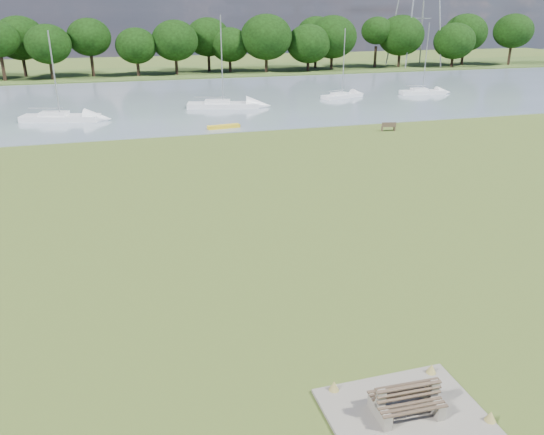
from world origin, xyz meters
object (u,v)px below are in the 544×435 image
object	(u,v)px
bench_pair	(407,401)
sailboat_1	(59,116)
kayak	(224,127)
sailboat_5	(222,103)
riverbank_bench	(389,127)
sailboat_0	(422,90)
sailboat_4	(342,94)

from	to	relation	value
bench_pair	sailboat_1	xyz separation A→B (m)	(-12.03, 45.96, 0.06)
kayak	sailboat_5	world-z (taller)	sailboat_5
kayak	riverbank_bench	bearing A→B (deg)	-27.48
sailboat_5	sailboat_0	bearing A→B (deg)	19.61
sailboat_1	sailboat_5	world-z (taller)	sailboat_5
kayak	sailboat_1	xyz separation A→B (m)	(-14.80, 7.96, 0.36)
riverbank_bench	sailboat_4	world-z (taller)	sailboat_4
sailboat_5	bench_pair	bearing A→B (deg)	-81.72
kayak	sailboat_4	distance (m)	22.52
sailboat_0	sailboat_1	distance (m)	44.16
riverbank_bench	sailboat_4	xyz separation A→B (m)	(3.64, 19.01, 0.05)
sailboat_1	sailboat_4	size ratio (longest dim) A/B	1.04
bench_pair	sailboat_4	bearing A→B (deg)	70.71
kayak	sailboat_5	xyz separation A→B (m)	(2.11, 11.00, 0.34)
sailboat_5	sailboat_4	bearing A→B (deg)	24.12
sailboat_0	sailboat_4	size ratio (longest dim) A/B	1.07
riverbank_bench	kayak	size ratio (longest dim) A/B	0.45
sailboat_1	sailboat_5	size ratio (longest dim) A/B	0.87
riverbank_bench	kayak	world-z (taller)	riverbank_bench
kayak	sailboat_5	bearing A→B (deg)	71.85
sailboat_0	sailboat_5	size ratio (longest dim) A/B	0.90
kayak	sailboat_4	size ratio (longest dim) A/B	0.37
riverbank_bench	sailboat_5	bearing A→B (deg)	139.00
kayak	sailboat_1	size ratio (longest dim) A/B	0.36
sailboat_0	sailboat_1	world-z (taller)	sailboat_0
bench_pair	kayak	bearing A→B (deg)	88.18
riverbank_bench	sailboat_5	distance (m)	20.18
sailboat_4	sailboat_5	bearing A→B (deg)	170.63
bench_pair	sailboat_0	bearing A→B (deg)	60.77
riverbank_bench	sailboat_1	world-z (taller)	sailboat_1
riverbank_bench	kayak	distance (m)	15.07
bench_pair	riverbank_bench	world-z (taller)	bench_pair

